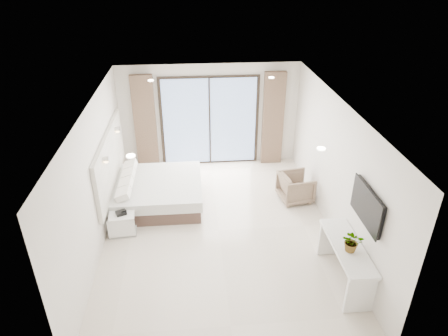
{
  "coord_description": "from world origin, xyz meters",
  "views": [
    {
      "loc": [
        -0.47,
        -6.65,
        5.06
      ],
      "look_at": [
        0.14,
        0.4,
        1.25
      ],
      "focal_mm": 32.0,
      "sensor_mm": 36.0,
      "label": 1
    }
  ],
  "objects": [
    {
      "name": "phone",
      "position": [
        -1.95,
        0.09,
        0.5
      ],
      "size": [
        0.24,
        0.22,
        0.07
      ],
      "primitive_type": "cube",
      "rotation": [
        0.0,
        0.0,
        0.4
      ],
      "color": "black",
      "rests_on": "nightstand"
    },
    {
      "name": "nightstand",
      "position": [
        -1.95,
        0.09,
        0.23
      ],
      "size": [
        0.53,
        0.45,
        0.46
      ],
      "rotation": [
        0.0,
        0.0,
        0.08
      ],
      "color": "white",
      "rests_on": "ground"
    },
    {
      "name": "console_desk",
      "position": [
        2.04,
        -1.61,
        0.56
      ],
      "size": [
        0.49,
        1.55,
        0.77
      ],
      "color": "white",
      "rests_on": "ground"
    },
    {
      "name": "room_shell",
      "position": [
        -0.2,
        0.84,
        1.58
      ],
      "size": [
        4.62,
        6.22,
        2.72
      ],
      "color": "silver",
      "rests_on": "ground"
    },
    {
      "name": "armchair",
      "position": [
        1.85,
        1.03,
        0.36
      ],
      "size": [
        0.76,
        0.79,
        0.72
      ],
      "primitive_type": "imported",
      "rotation": [
        0.0,
        0.0,
        1.73
      ],
      "color": "#89685A",
      "rests_on": "ground"
    },
    {
      "name": "plant",
      "position": [
        2.04,
        -1.74,
        0.92
      ],
      "size": [
        0.44,
        0.47,
        0.29
      ],
      "primitive_type": "imported",
      "rotation": [
        0.0,
        0.0,
        -0.34
      ],
      "color": "#33662D",
      "rests_on": "console_desk"
    },
    {
      "name": "bed",
      "position": [
        -1.32,
        1.17,
        0.29
      ],
      "size": [
        1.97,
        1.88,
        0.69
      ],
      "color": "brown",
      "rests_on": "ground"
    },
    {
      "name": "ground",
      "position": [
        0.0,
        0.0,
        0.0
      ],
      "size": [
        6.2,
        6.2,
        0.0
      ],
      "primitive_type": "plane",
      "color": "beige",
      "rests_on": "ground"
    }
  ]
}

